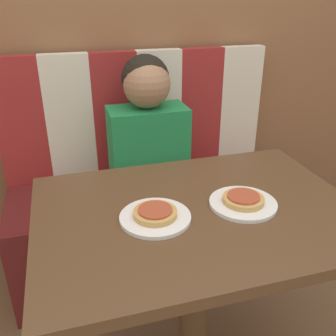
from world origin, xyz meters
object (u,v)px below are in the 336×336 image
Objects in this scene: person at (147,123)px; pizza_right at (243,199)px; pizza_left at (155,213)px; plate_right at (243,203)px; plate_left at (155,217)px.

person is 4.88× the size of pizza_right.
pizza_right is at bearing 0.00° from pizza_left.
plate_left is at bearing 180.00° from plate_right.
plate_right is 0.28m from pizza_left.
person is at bearing 101.69° from pizza_right.
pizza_left is (0.00, 0.00, 0.02)m from plate_left.
plate_right is 1.63× the size of pizza_left.
plate_right is (0.28, 0.00, 0.00)m from plate_left.
plate_right is (0.14, -0.68, -0.05)m from person.
pizza_right reaches higher than plate_left.
plate_right is 0.02m from pizza_right.
pizza_left is at bearing 180.00° from plate_right.
person is 2.99× the size of plate_right.
pizza_left is at bearing -101.69° from person.
person is at bearing 78.31° from plate_left.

